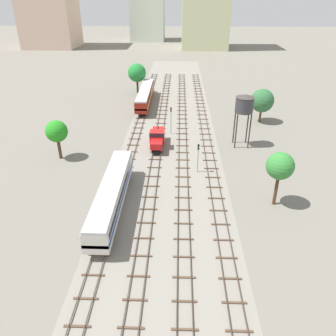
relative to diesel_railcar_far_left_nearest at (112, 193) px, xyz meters
name	(u,v)px	position (x,y,z in m)	size (l,w,h in m)	color
ground_plane	(170,152)	(7.10, 18.67, -2.60)	(480.00, 480.00, 0.00)	slate
ballast_bed	(170,151)	(7.10, 18.67, -2.59)	(18.20, 176.00, 0.01)	gray
track_far_left	(132,148)	(0.00, 19.67, -2.46)	(2.40, 126.00, 0.29)	#47382D
track_left	(157,148)	(4.73, 19.67, -2.46)	(2.40, 126.00, 0.29)	#47382D
track_centre_left	(183,149)	(9.47, 19.67, -2.46)	(2.40, 126.00, 0.29)	#47382D
track_centre	(208,149)	(14.20, 19.67, -2.46)	(2.40, 126.00, 0.29)	#47382D
diesel_railcar_far_left_nearest	(112,193)	(0.00, 0.00, 0.00)	(2.96, 20.50, 3.80)	beige
shunter_loco_left_near	(157,137)	(4.73, 20.64, -0.59)	(2.74, 8.46, 3.10)	red
passenger_coach_far_left_mid	(145,95)	(0.00, 46.96, 0.02)	(2.96, 22.00, 3.80)	maroon
water_tower	(244,104)	(20.49, 21.95, 5.44)	(3.44, 3.44, 9.87)	#2D2826
signal_post_nearest	(198,154)	(11.84, 10.97, 0.63)	(0.28, 0.47, 5.05)	gray
signal_post_near	(171,117)	(7.10, 27.23, 1.03)	(0.28, 0.47, 5.75)	gray
lineside_tree_1	(262,101)	(26.87, 35.03, 2.28)	(5.08, 5.08, 7.43)	#4C331E
lineside_tree_2	(137,73)	(-3.22, 57.58, 3.17)	(5.04, 5.04, 8.32)	#4C331E
lineside_tree_3	(57,132)	(-12.03, 15.30, 2.42)	(3.75, 3.75, 6.96)	#4C331E
lineside_tree_4	(280,166)	(22.03, 2.14, 3.30)	(3.69, 3.69, 7.80)	#4C331E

